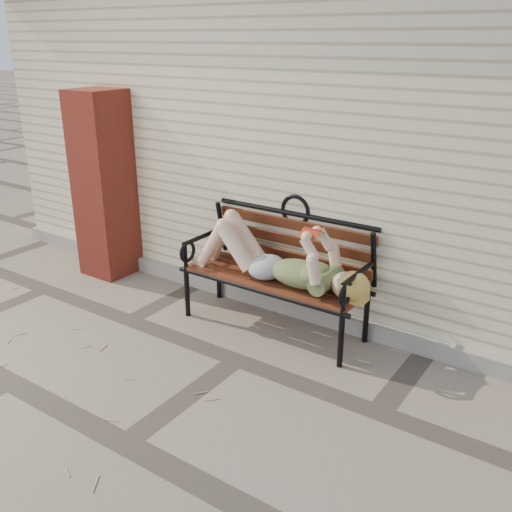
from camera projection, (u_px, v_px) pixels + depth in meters
The scene contains 7 objects.
ground at pixel (237, 360), 4.70m from camera, with size 80.00×80.00×0.00m, color #76675B.
house_wall at pixel (391, 130), 6.47m from camera, with size 8.00×4.00×3.00m, color beige.
foundation_strip at pixel (297, 309), 5.42m from camera, with size 8.00×0.10×0.15m, color gray.
brick_pillar at pixel (104, 185), 6.13m from camera, with size 0.50×0.50×2.00m, color #A13224.
garden_bench at pixel (280, 257), 5.08m from camera, with size 1.82×0.73×1.18m.
reading_woman at pixel (273, 258), 4.94m from camera, with size 1.72×0.39×0.54m.
straw_scatter at pixel (43, 360), 4.69m from camera, with size 2.89×1.36×0.01m.
Camera 1 is at (2.43, -3.28, 2.50)m, focal length 40.00 mm.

